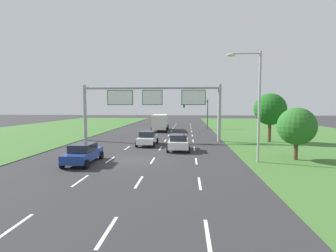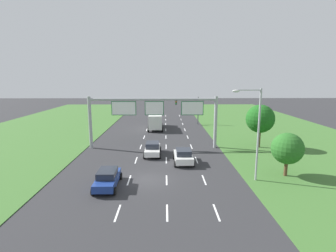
{
  "view_description": "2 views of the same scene",
  "coord_description": "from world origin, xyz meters",
  "px_view_note": "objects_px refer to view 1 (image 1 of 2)",
  "views": [
    {
      "loc": [
        4.54,
        -20.71,
        4.42
      ],
      "look_at": [
        1.99,
        13.38,
        1.75
      ],
      "focal_mm": 28.0,
      "sensor_mm": 36.0,
      "label": 1
    },
    {
      "loc": [
        1.62,
        -23.09,
        9.39
      ],
      "look_at": [
        2.02,
        12.06,
        2.91
      ],
      "focal_mm": 28.0,
      "sensor_mm": 36.0,
      "label": 2
    }
  ],
  "objects_px": {
    "street_lamp": "(254,97)",
    "roadside_tree_near": "(297,126)",
    "car_mid_lane": "(178,142)",
    "car_lead_silver": "(83,153)",
    "roadside_tree_mid": "(270,109)",
    "car_near_red": "(147,138)",
    "sign_gantry": "(152,101)",
    "box_truck": "(161,122)",
    "traffic_light_mast": "(197,109)"
  },
  "relations": [
    {
      "from": "car_lead_silver",
      "to": "traffic_light_mast",
      "type": "distance_m",
      "value": 32.92
    },
    {
      "from": "car_mid_lane",
      "to": "sign_gantry",
      "type": "bearing_deg",
      "value": 117.07
    },
    {
      "from": "box_truck",
      "to": "roadside_tree_near",
      "type": "distance_m",
      "value": 27.77
    },
    {
      "from": "car_near_red",
      "to": "car_lead_silver",
      "type": "relative_size",
      "value": 0.97
    },
    {
      "from": "sign_gantry",
      "to": "street_lamp",
      "type": "height_order",
      "value": "street_lamp"
    },
    {
      "from": "box_truck",
      "to": "street_lamp",
      "type": "height_order",
      "value": "street_lamp"
    },
    {
      "from": "sign_gantry",
      "to": "roadside_tree_mid",
      "type": "bearing_deg",
      "value": -0.24
    },
    {
      "from": "car_near_red",
      "to": "car_lead_silver",
      "type": "height_order",
      "value": "car_near_red"
    },
    {
      "from": "car_mid_lane",
      "to": "sign_gantry",
      "type": "distance_m",
      "value": 8.47
    },
    {
      "from": "car_lead_silver",
      "to": "traffic_light_mast",
      "type": "height_order",
      "value": "traffic_light_mast"
    },
    {
      "from": "car_near_red",
      "to": "car_mid_lane",
      "type": "xyz_separation_m",
      "value": [
        3.57,
        -3.17,
        0.01
      ]
    },
    {
      "from": "sign_gantry",
      "to": "traffic_light_mast",
      "type": "xyz_separation_m",
      "value": [
        6.29,
        18.34,
        -1.07
      ]
    },
    {
      "from": "roadside_tree_near",
      "to": "traffic_light_mast",
      "type": "bearing_deg",
      "value": 103.3
    },
    {
      "from": "car_mid_lane",
      "to": "street_lamp",
      "type": "height_order",
      "value": "street_lamp"
    },
    {
      "from": "sign_gantry",
      "to": "roadside_tree_mid",
      "type": "relative_size",
      "value": 2.93
    },
    {
      "from": "car_near_red",
      "to": "street_lamp",
      "type": "relative_size",
      "value": 0.51
    },
    {
      "from": "traffic_light_mast",
      "to": "roadside_tree_near",
      "type": "bearing_deg",
      "value": -76.7
    },
    {
      "from": "sign_gantry",
      "to": "traffic_light_mast",
      "type": "height_order",
      "value": "sign_gantry"
    },
    {
      "from": "car_mid_lane",
      "to": "traffic_light_mast",
      "type": "xyz_separation_m",
      "value": [
        2.77,
        24.85,
        3.05
      ]
    },
    {
      "from": "car_near_red",
      "to": "street_lamp",
      "type": "distance_m",
      "value": 13.39
    },
    {
      "from": "traffic_light_mast",
      "to": "roadside_tree_mid",
      "type": "relative_size",
      "value": 0.95
    },
    {
      "from": "car_mid_lane",
      "to": "street_lamp",
      "type": "distance_m",
      "value": 8.99
    },
    {
      "from": "car_mid_lane",
      "to": "street_lamp",
      "type": "xyz_separation_m",
      "value": [
        5.97,
        -5.19,
        4.27
      ]
    },
    {
      "from": "car_mid_lane",
      "to": "street_lamp",
      "type": "relative_size",
      "value": 0.47
    },
    {
      "from": "box_truck",
      "to": "roadside_tree_near",
      "type": "bearing_deg",
      "value": -62.8
    },
    {
      "from": "street_lamp",
      "to": "roadside_tree_near",
      "type": "relative_size",
      "value": 1.99
    },
    {
      "from": "traffic_light_mast",
      "to": "street_lamp",
      "type": "xyz_separation_m",
      "value": [
        3.2,
        -30.04,
        1.21
      ]
    },
    {
      "from": "car_lead_silver",
      "to": "roadside_tree_mid",
      "type": "distance_m",
      "value": 22.19
    },
    {
      "from": "car_mid_lane",
      "to": "box_truck",
      "type": "bearing_deg",
      "value": 99.48
    },
    {
      "from": "car_lead_silver",
      "to": "car_mid_lane",
      "type": "bearing_deg",
      "value": 41.25
    },
    {
      "from": "traffic_light_mast",
      "to": "car_mid_lane",
      "type": "bearing_deg",
      "value": -96.36
    },
    {
      "from": "car_mid_lane",
      "to": "roadside_tree_mid",
      "type": "xyz_separation_m",
      "value": [
        10.73,
        6.45,
        3.16
      ]
    },
    {
      "from": "car_near_red",
      "to": "car_lead_silver",
      "type": "distance_m",
      "value": 10.2
    },
    {
      "from": "sign_gantry",
      "to": "roadside_tree_mid",
      "type": "xyz_separation_m",
      "value": [
        14.26,
        -0.06,
        -0.96
      ]
    },
    {
      "from": "sign_gantry",
      "to": "roadside_tree_near",
      "type": "relative_size",
      "value": 4.03
    },
    {
      "from": "car_mid_lane",
      "to": "box_truck",
      "type": "height_order",
      "value": "box_truck"
    },
    {
      "from": "car_near_red",
      "to": "roadside_tree_mid",
      "type": "bearing_deg",
      "value": 12.9
    },
    {
      "from": "car_near_red",
      "to": "roadside_tree_mid",
      "type": "relative_size",
      "value": 0.74
    },
    {
      "from": "car_mid_lane",
      "to": "sign_gantry",
      "type": "xyz_separation_m",
      "value": [
        -3.52,
        6.51,
        4.12
      ]
    },
    {
      "from": "car_near_red",
      "to": "roadside_tree_mid",
      "type": "distance_m",
      "value": 15.02
    },
    {
      "from": "sign_gantry",
      "to": "roadside_tree_near",
      "type": "distance_m",
      "value": 17.03
    },
    {
      "from": "traffic_light_mast",
      "to": "roadside_tree_near",
      "type": "height_order",
      "value": "traffic_light_mast"
    },
    {
      "from": "sign_gantry",
      "to": "roadside_tree_near",
      "type": "height_order",
      "value": "sign_gantry"
    },
    {
      "from": "car_mid_lane",
      "to": "box_truck",
      "type": "xyz_separation_m",
      "value": [
        -3.86,
        20.16,
        0.79
      ]
    },
    {
      "from": "box_truck",
      "to": "street_lamp",
      "type": "bearing_deg",
      "value": -70.66
    },
    {
      "from": "car_near_red",
      "to": "traffic_light_mast",
      "type": "xyz_separation_m",
      "value": [
        6.34,
        21.68,
        3.07
      ]
    },
    {
      "from": "car_near_red",
      "to": "street_lamp",
      "type": "height_order",
      "value": "street_lamp"
    },
    {
      "from": "sign_gantry",
      "to": "traffic_light_mast",
      "type": "distance_m",
      "value": 19.42
    },
    {
      "from": "roadside_tree_mid",
      "to": "roadside_tree_near",
      "type": "bearing_deg",
      "value": -96.05
    },
    {
      "from": "street_lamp",
      "to": "roadside_tree_mid",
      "type": "bearing_deg",
      "value": 67.73
    }
  ]
}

